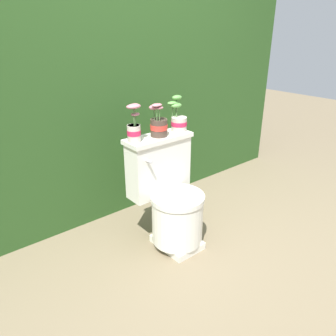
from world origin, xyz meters
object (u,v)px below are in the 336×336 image
(toilet, at_px, (170,198))
(potted_plant_middle, at_px, (178,119))
(potted_plant_midleft, at_px, (159,125))
(potted_plant_left, at_px, (134,126))

(toilet, bearing_deg, potted_plant_middle, 35.29)
(potted_plant_midleft, relative_size, potted_plant_middle, 0.94)
(toilet, distance_m, potted_plant_left, 0.57)
(toilet, distance_m, potted_plant_midleft, 0.52)
(potted_plant_left, relative_size, potted_plant_midleft, 1.07)
(toilet, xyz_separation_m, potted_plant_left, (-0.19, 0.13, 0.53))
(toilet, height_order, potted_plant_middle, potted_plant_middle)
(potted_plant_left, height_order, potted_plant_midleft, potted_plant_left)
(potted_plant_left, bearing_deg, potted_plant_midleft, -2.39)
(potted_plant_midleft, bearing_deg, toilet, -89.49)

